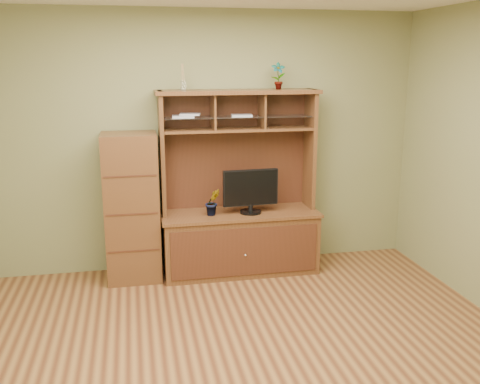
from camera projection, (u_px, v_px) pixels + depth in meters
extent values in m
cube|color=#502A16|center=(247.00, 358.00, 4.05)|extent=(4.50, 4.00, 0.02)
cube|color=olive|center=(207.00, 142.00, 5.64)|extent=(4.50, 0.02, 2.70)
cube|color=olive|center=(374.00, 313.00, 1.81)|extent=(4.50, 0.02, 2.70)
cube|color=#422513|center=(240.00, 243.00, 5.65)|extent=(1.60, 0.55, 0.62)
cube|color=#381D0F|center=(245.00, 252.00, 5.39)|extent=(1.50, 0.01, 0.50)
sphere|color=silver|center=(246.00, 255.00, 5.38)|extent=(0.02, 0.02, 0.02)
cube|color=#422513|center=(240.00, 213.00, 5.58)|extent=(1.64, 0.59, 0.03)
cube|color=#422513|center=(162.00, 154.00, 5.37)|extent=(0.04, 0.35, 1.25)
cube|color=#422513|center=(310.00, 149.00, 5.67)|extent=(0.04, 0.35, 1.25)
cube|color=#381D0F|center=(235.00, 149.00, 5.67)|extent=(1.52, 0.02, 1.25)
cube|color=#422513|center=(238.00, 92.00, 5.37)|extent=(1.66, 0.40, 0.04)
cube|color=#422513|center=(238.00, 129.00, 5.46)|extent=(1.52, 0.32, 0.02)
cube|color=#422513|center=(213.00, 112.00, 5.37)|extent=(0.02, 0.31, 0.35)
cube|color=#422513|center=(262.00, 111.00, 5.47)|extent=(0.02, 0.31, 0.35)
cube|color=silver|center=(238.00, 117.00, 5.42)|extent=(1.50, 0.27, 0.01)
cylinder|color=black|center=(251.00, 212.00, 5.53)|extent=(0.22, 0.22, 0.02)
cylinder|color=black|center=(251.00, 208.00, 5.52)|extent=(0.04, 0.04, 0.07)
cube|color=black|center=(251.00, 188.00, 5.47)|extent=(0.58, 0.08, 0.37)
imported|color=#3B5F20|center=(213.00, 202.00, 5.42)|extent=(0.17, 0.14, 0.27)
imported|color=#295F21|center=(278.00, 76.00, 5.42)|extent=(0.15, 0.11, 0.27)
cylinder|color=silver|center=(183.00, 86.00, 5.25)|extent=(0.05, 0.05, 0.09)
cylinder|color=tan|center=(183.00, 72.00, 5.22)|extent=(0.03, 0.03, 0.17)
cube|color=silver|center=(183.00, 116.00, 5.32)|extent=(0.23, 0.17, 0.02)
cube|color=silver|center=(190.00, 114.00, 5.33)|extent=(0.22, 0.19, 0.02)
cube|color=silver|center=(242.00, 115.00, 5.44)|extent=(0.22, 0.18, 0.02)
cube|color=#422513|center=(132.00, 208.00, 5.37)|extent=(0.53, 0.48, 1.50)
cube|color=#381D0F|center=(134.00, 251.00, 5.22)|extent=(0.49, 0.01, 0.02)
cube|color=#381D0F|center=(132.00, 214.00, 5.14)|extent=(0.49, 0.01, 0.01)
cube|color=#381D0F|center=(130.00, 176.00, 5.05)|extent=(0.49, 0.01, 0.02)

